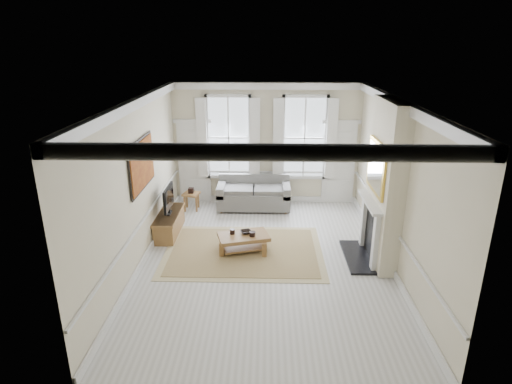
{
  "coord_description": "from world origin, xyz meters",
  "views": [
    {
      "loc": [
        0.0,
        -8.11,
        4.48
      ],
      "look_at": [
        -0.22,
        0.89,
        1.25
      ],
      "focal_mm": 30.0,
      "sensor_mm": 36.0,
      "label": 1
    }
  ],
  "objects_px": {
    "sofa": "(254,195)",
    "side_table": "(191,196)",
    "coffee_table": "(244,238)",
    "tv_stand": "(169,223)"
  },
  "relations": [
    {
      "from": "sofa",
      "to": "side_table",
      "type": "distance_m",
      "value": 1.74
    },
    {
      "from": "side_table",
      "to": "coffee_table",
      "type": "distance_m",
      "value": 2.93
    },
    {
      "from": "coffee_table",
      "to": "tv_stand",
      "type": "distance_m",
      "value": 2.07
    },
    {
      "from": "sofa",
      "to": "tv_stand",
      "type": "xyz_separation_m",
      "value": [
        -2.0,
        -1.77,
        -0.11
      ]
    },
    {
      "from": "coffee_table",
      "to": "tv_stand",
      "type": "bearing_deg",
      "value": 137.87
    },
    {
      "from": "side_table",
      "to": "coffee_table",
      "type": "height_order",
      "value": "side_table"
    },
    {
      "from": "coffee_table",
      "to": "side_table",
      "type": "bearing_deg",
      "value": 106.83
    },
    {
      "from": "sofa",
      "to": "coffee_table",
      "type": "distance_m",
      "value": 2.69
    },
    {
      "from": "sofa",
      "to": "coffee_table",
      "type": "relative_size",
      "value": 1.63
    },
    {
      "from": "sofa",
      "to": "side_table",
      "type": "relative_size",
      "value": 4.05
    }
  ]
}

